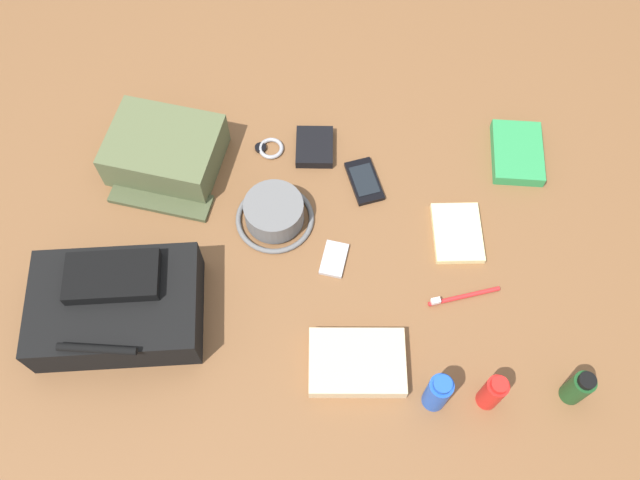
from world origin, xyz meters
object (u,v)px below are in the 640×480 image
shampoo_bottle (578,388)px  cell_phone (364,181)px  folded_towel (357,362)px  bucket_hat (274,213)px  media_player (334,259)px  wristwatch (270,148)px  toothbrush (460,297)px  deodorant_spray (438,392)px  notepad (457,233)px  wallet (315,147)px  toiletry_pouch (165,152)px  sunscreen_spray (493,392)px  paperback_novel (517,153)px  backpack (117,305)px

shampoo_bottle → cell_phone: 0.66m
cell_phone → folded_towel: 0.45m
bucket_hat → folded_towel: (-0.20, 0.34, -0.01)m
media_player → wristwatch: size_ratio=1.29×
shampoo_bottle → toothbrush: size_ratio=0.69×
deodorant_spray → notepad: deodorant_spray is taller
wallet → media_player: bearing=99.4°
cell_phone → media_player: bearing=73.7°
wristwatch → shampoo_bottle: bearing=140.1°
folded_towel → media_player: bearing=-75.9°
media_player → wallet: bearing=-77.8°
deodorant_spray → toiletry_pouch: bearing=-40.3°
media_player → wallet: 0.30m
sunscreen_spray → paperback_novel: sunscreen_spray is taller
shampoo_bottle → paperback_novel: 0.59m
wristwatch → backpack: bearing=58.5°
cell_phone → paperback_novel: bearing=-164.9°
sunscreen_spray → deodorant_spray: 0.11m
cell_phone → bucket_hat: bearing=29.3°
backpack → wristwatch: backpack is taller
wallet → paperback_novel: bearing=178.6°
notepad → wristwatch: bearing=-29.3°
shampoo_bottle → cell_phone: (0.44, -0.49, -0.05)m
shampoo_bottle → paperback_novel: bearing=-83.1°
shampoo_bottle → deodorant_spray: 0.28m
media_player → toothbrush: 0.29m
paperback_novel → cell_phone: bearing=15.1°
notepad → media_player: bearing=11.8°
backpack → paperback_novel: backpack is taller
toiletry_pouch → bucket_hat: (-0.27, 0.14, -0.02)m
sunscreen_spray → media_player: (0.33, -0.30, -0.05)m
wristwatch → wallet: wallet is taller
wallet → notepad: (-0.34, 0.21, -0.00)m
deodorant_spray → toothbrush: deodorant_spray is taller
toiletry_pouch → deodorant_spray: 0.84m
paperback_novel → folded_towel: bearing=56.1°
wristwatch → folded_towel: 0.58m
sunscreen_spray → notepad: (0.05, -0.38, -0.05)m
toiletry_pouch → toothbrush: 0.76m
shampoo_bottle → media_player: bearing=-28.8°
paperback_novel → wallet: paperback_novel is taller
media_player → toothbrush: size_ratio=0.57×
sunscreen_spray → deodorant_spray: bearing=4.1°
paperback_novel → toiletry_pouch: bearing=5.0°
notepad → folded_towel: bearing=51.3°
deodorant_spray → media_player: (0.22, -0.31, -0.06)m
shampoo_bottle → wallet: 0.81m
toiletry_pouch → notepad: toiletry_pouch is taller
shampoo_bottle → wristwatch: 0.88m
bucket_hat → wallet: (-0.08, -0.20, -0.02)m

